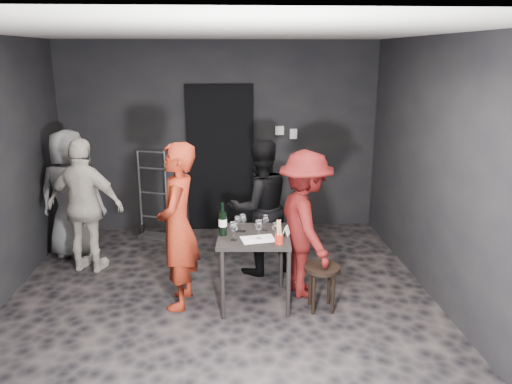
{
  "coord_description": "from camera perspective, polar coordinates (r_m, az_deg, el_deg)",
  "views": [
    {
      "loc": [
        0.07,
        -4.62,
        2.52
      ],
      "look_at": [
        0.37,
        0.25,
        1.16
      ],
      "focal_mm": 35.0,
      "sensor_mm": 36.0,
      "label": 1
    }
  ],
  "objects": [
    {
      "name": "tasting_mat",
      "position": [
        4.92,
        0.25,
        -5.41
      ],
      "size": [
        0.36,
        0.27,
        0.0
      ],
      "primitive_type": "cube",
      "rotation": [
        0.0,
        0.0,
        0.19
      ],
      "color": "white",
      "rests_on": "tasting_table"
    },
    {
      "name": "wine_glass_e",
      "position": [
        4.92,
        2.23,
        -4.34
      ],
      "size": [
        0.08,
        0.08,
        0.18
      ],
      "primitive_type": null,
      "rotation": [
        0.0,
        0.0,
        -0.3
      ],
      "color": "white",
      "rests_on": "tasting_table"
    },
    {
      "name": "bystander_cream",
      "position": [
        6.12,
        -18.96,
        -1.07
      ],
      "size": [
        1.08,
        0.72,
        1.7
      ],
      "primitive_type": "imported",
      "rotation": [
        0.0,
        0.0,
        2.88
      ],
      "color": "beige",
      "rests_on": "floor"
    },
    {
      "name": "wallbox_upper",
      "position": [
        7.19,
        2.71,
        7.05
      ],
      "size": [
        0.12,
        0.06,
        0.12
      ],
      "primitive_type": "cube",
      "color": "#B7B7B2",
      "rests_on": "wall_back"
    },
    {
      "name": "breadstick_cup",
      "position": [
        4.78,
        2.66,
        -4.63
      ],
      "size": [
        0.08,
        0.08,
        0.25
      ],
      "rotation": [
        0.0,
        0.0,
        0.17
      ],
      "color": "#9D1F10",
      "rests_on": "tasting_table"
    },
    {
      "name": "wall_right",
      "position": [
        5.24,
        21.13,
        1.66
      ],
      "size": [
        0.04,
        5.0,
        2.7
      ],
      "primitive_type": "cube",
      "color": "black",
      "rests_on": "ground"
    },
    {
      "name": "wine_bottle",
      "position": [
        5.01,
        -3.82,
        -3.51
      ],
      "size": [
        0.08,
        0.08,
        0.34
      ],
      "rotation": [
        0.0,
        0.0,
        -0.16
      ],
      "color": "black",
      "rests_on": "tasting_table"
    },
    {
      "name": "wall_back",
      "position": [
        7.21,
        -4.12,
        6.25
      ],
      "size": [
        4.5,
        0.04,
        2.7
      ],
      "primitive_type": "cube",
      "color": "black",
      "rests_on": "ground"
    },
    {
      "name": "hand_truck",
      "position": [
        7.26,
        -11.56,
        -3.16
      ],
      "size": [
        0.41,
        0.34,
        1.22
      ],
      "rotation": [
        0.0,
        0.0,
        -0.32
      ],
      "color": "#B2B2B7",
      "rests_on": "floor"
    },
    {
      "name": "floor",
      "position": [
        5.26,
        -4.01,
        -13.03
      ],
      "size": [
        4.5,
        5.0,
        0.02
      ],
      "primitive_type": "cube",
      "color": "black",
      "rests_on": "ground"
    },
    {
      "name": "wine_glass_d",
      "position": [
        4.9,
        0.32,
        -4.2
      ],
      "size": [
        0.09,
        0.09,
        0.21
      ],
      "primitive_type": null,
      "rotation": [
        0.0,
        0.0,
        -0.18
      ],
      "color": "white",
      "rests_on": "tasting_table"
    },
    {
      "name": "bystander_grey",
      "position": [
        6.65,
        -20.45,
        0.35
      ],
      "size": [
        0.88,
        0.51,
        1.76
      ],
      "primitive_type": "imported",
      "rotation": [
        0.0,
        0.0,
        3.09
      ],
      "color": "gray",
      "rests_on": "floor"
    },
    {
      "name": "stool",
      "position": [
        5.1,
        7.55,
        -9.36
      ],
      "size": [
        0.36,
        0.36,
        0.47
      ],
      "rotation": [
        0.0,
        0.0,
        0.04
      ],
      "color": "#322219",
      "rests_on": "floor"
    },
    {
      "name": "doorway",
      "position": [
        7.21,
        -4.07,
        3.82
      ],
      "size": [
        0.95,
        0.1,
        2.1
      ],
      "primitive_type": "cube",
      "color": "black",
      "rests_on": "ground"
    },
    {
      "name": "wine_glass_b",
      "position": [
        5.11,
        -2.13,
        -3.58
      ],
      "size": [
        0.08,
        0.08,
        0.18
      ],
      "primitive_type": null,
      "rotation": [
        0.0,
        0.0,
        -0.25
      ],
      "color": "white",
      "rests_on": "tasting_table"
    },
    {
      "name": "tasting_table",
      "position": [
        5.09,
        -0.26,
        -5.92
      ],
      "size": [
        0.72,
        0.72,
        0.75
      ],
      "rotation": [
        0.0,
        0.0,
        -0.06
      ],
      "color": "black",
      "rests_on": "floor"
    },
    {
      "name": "wallbox_lower",
      "position": [
        7.22,
        4.29,
        6.66
      ],
      "size": [
        0.1,
        0.06,
        0.14
      ],
      "primitive_type": "cube",
      "color": "#B7B7B2",
      "rests_on": "wall_back"
    },
    {
      "name": "ceiling",
      "position": [
        4.62,
        -4.67,
        17.82
      ],
      "size": [
        4.5,
        5.0,
        0.02
      ],
      "primitive_type": "cube",
      "color": "silver",
      "rests_on": "ground"
    },
    {
      "name": "server_red",
      "position": [
        5.01,
        -8.99,
        -2.72
      ],
      "size": [
        0.53,
        0.74,
        1.92
      ],
      "primitive_type": "imported",
      "rotation": [
        0.0,
        0.0,
        -1.67
      ],
      "color": "maroon",
      "rests_on": "floor"
    },
    {
      "name": "wine_glass_c",
      "position": [
        5.1,
        -1.5,
        -3.47
      ],
      "size": [
        0.1,
        0.1,
        0.2
      ],
      "primitive_type": null,
      "rotation": [
        0.0,
        0.0,
        0.34
      ],
      "color": "white",
      "rests_on": "tasting_table"
    },
    {
      "name": "man_maroon",
      "position": [
        5.25,
        5.65,
        -3.35
      ],
      "size": [
        0.7,
        1.14,
        1.64
      ],
      "primitive_type": "imported",
      "rotation": [
        0.0,
        0.0,
        1.77
      ],
      "color": "#570F0F",
      "rests_on": "floor"
    },
    {
      "name": "wine_glass_a",
      "position": [
        4.88,
        -2.56,
        -4.38
      ],
      "size": [
        0.09,
        0.09,
        0.2
      ],
      "primitive_type": null,
      "rotation": [
        0.0,
        0.0,
        0.2
      ],
      "color": "white",
      "rests_on": "tasting_table"
    },
    {
      "name": "wine_glass_f",
      "position": [
        5.13,
        1.08,
        -3.47
      ],
      "size": [
        0.07,
        0.07,
        0.18
      ],
      "primitive_type": null,
      "rotation": [
        0.0,
        0.0,
        -0.04
      ],
      "color": "white",
      "rests_on": "tasting_table"
    },
    {
      "name": "woman_black",
      "position": [
        5.76,
        0.41,
        -1.3
      ],
      "size": [
        0.92,
        0.71,
        1.68
      ],
      "primitive_type": "imported",
      "rotation": [
        0.0,
        0.0,
        3.5
      ],
      "color": "black",
      "rests_on": "floor"
    },
    {
      "name": "wall_front",
      "position": [
        2.42,
        -4.93,
        -13.31
      ],
      "size": [
        4.5,
        0.04,
        2.7
      ],
      "primitive_type": "cube",
      "color": "black",
      "rests_on": "ground"
    },
    {
      "name": "reserved_card",
      "position": [
        5.03,
        3.3,
        -4.44
      ],
      "size": [
        0.11,
        0.13,
        0.09
      ],
      "primitive_type": null,
      "rotation": [
        0.0,
        0.0,
        -0.33
      ],
      "color": "white",
      "rests_on": "tasting_table"
    }
  ]
}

